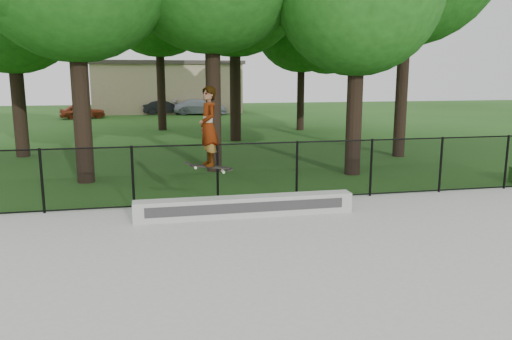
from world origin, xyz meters
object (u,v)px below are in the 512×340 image
at_px(grind_ledge, 245,206).
at_px(car_c, 201,107).
at_px(car_a, 82,111).
at_px(car_b, 164,107).
at_px(skater_airborne, 208,128).

distance_m(grind_ledge, car_c, 29.80).
distance_m(car_a, car_c, 9.03).
distance_m(grind_ledge, car_b, 30.70).
xyz_separation_m(grind_ledge, skater_airborne, (-0.80, -0.05, 1.78)).
bearing_deg(car_b, car_c, -115.84).
distance_m(car_a, car_b, 6.58).
height_order(car_a, car_c, car_c).
relative_size(car_c, skater_airborne, 2.13).
bearing_deg(grind_ledge, car_a, 103.80).
distance_m(car_b, skater_airborne, 30.77).
relative_size(car_b, skater_airborne, 1.70).
xyz_separation_m(grind_ledge, car_b, (-0.89, 30.68, 0.28)).
height_order(grind_ledge, car_c, car_c).
bearing_deg(grind_ledge, car_b, 91.66).
xyz_separation_m(car_b, skater_airborne, (0.09, -30.73, 1.50)).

